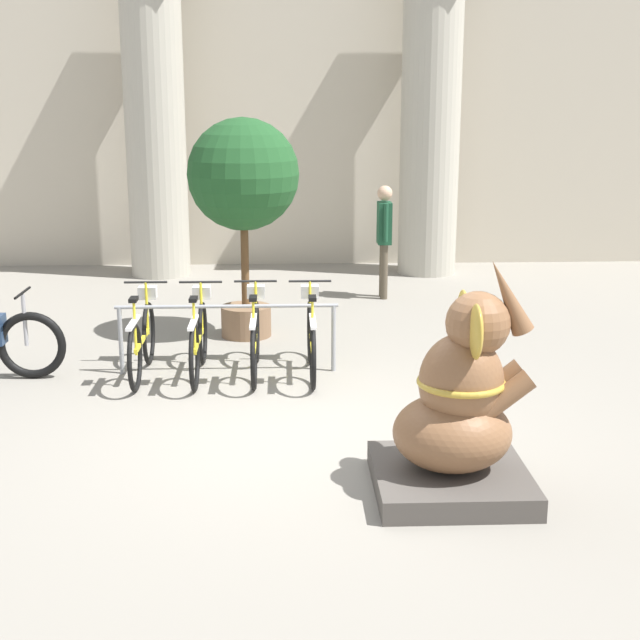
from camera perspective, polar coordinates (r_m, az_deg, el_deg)
ground_plane at (r=8.11m, az=-0.93°, el=-7.41°), size 60.00×60.00×0.00m
building_facade at (r=16.14m, az=-1.76°, el=14.21°), size 20.00×0.20×6.00m
column_left at (r=15.29m, az=-10.53°, el=12.58°), size 1.24×1.24×5.16m
column_right at (r=15.34m, az=7.09°, el=12.71°), size 1.24×1.24×5.16m
bike_rack at (r=9.81m, az=-5.96°, el=-0.17°), size 2.44×0.05×0.77m
bicycle_0 at (r=9.87m, az=-11.30°, el=-1.21°), size 0.48×1.69×0.97m
bicycle_1 at (r=9.78m, az=-7.76°, el=-1.20°), size 0.48×1.69×0.97m
bicycle_2 at (r=9.76m, az=-4.17°, el=-1.14°), size 0.48×1.69×0.97m
bicycle_3 at (r=9.73m, az=-0.56°, el=-1.14°), size 0.48×1.69×0.97m
elephant_statue at (r=6.90m, az=8.86°, el=-6.00°), size 1.18×1.18×1.85m
person_pedestrian at (r=13.40m, az=4.13°, el=5.69°), size 0.22×0.47×1.70m
potted_tree at (r=11.09m, az=-4.93°, el=8.72°), size 1.38×1.38×2.74m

